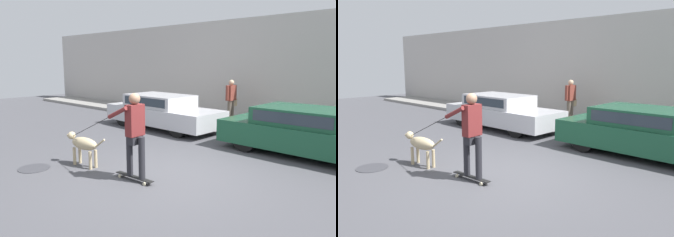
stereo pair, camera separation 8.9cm
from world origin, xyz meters
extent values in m
plane|color=#47474C|center=(0.00, 0.00, 0.00)|extent=(36.00, 36.00, 0.00)
cube|color=#B2ADA8|center=(0.00, 6.99, 2.02)|extent=(32.00, 0.30, 4.04)
cube|color=gray|center=(0.00, 5.79, 0.07)|extent=(30.00, 2.05, 0.14)
cylinder|color=black|center=(-2.15, 4.33, 0.34)|extent=(0.68, 0.22, 0.67)
cylinder|color=black|center=(-2.19, 2.88, 0.34)|extent=(0.68, 0.22, 0.67)
cylinder|color=black|center=(-4.94, 4.41, 0.34)|extent=(0.68, 0.22, 0.67)
cylinder|color=black|center=(-4.98, 2.95, 0.34)|extent=(0.68, 0.22, 0.67)
cube|color=#BCBCC1|center=(-3.57, 3.64, 0.49)|extent=(4.54, 1.81, 0.57)
cube|color=#BCBCC1|center=(-3.75, 3.65, 0.99)|extent=(2.38, 1.59, 0.43)
cube|color=#28333D|center=(-3.77, 2.88, 1.01)|extent=(2.06, 0.07, 0.28)
cylinder|color=black|center=(0.22, 4.46, 0.31)|extent=(0.63, 0.21, 0.63)
cylinder|color=black|center=(0.20, 2.87, 0.31)|extent=(0.63, 0.21, 0.63)
cube|color=#194C33|center=(1.58, 3.64, 0.49)|extent=(4.45, 1.90, 0.60)
cube|color=#194C33|center=(1.40, 3.65, 1.00)|extent=(2.24, 1.68, 0.42)
cube|color=#28333D|center=(1.39, 2.82, 1.02)|extent=(1.96, 0.04, 0.27)
cylinder|color=tan|center=(-2.10, -0.85, 0.20)|extent=(0.07, 0.07, 0.41)
cylinder|color=tan|center=(-2.12, -0.69, 0.20)|extent=(0.07, 0.07, 0.41)
cylinder|color=tan|center=(-1.54, -0.79, 0.20)|extent=(0.07, 0.07, 0.41)
cylinder|color=tan|center=(-1.56, -0.64, 0.20)|extent=(0.07, 0.07, 0.41)
ellipsoid|color=tan|center=(-1.83, -0.74, 0.53)|extent=(0.83, 0.36, 0.28)
sphere|color=tan|center=(-2.28, -0.79, 0.66)|extent=(0.18, 0.18, 0.18)
cylinder|color=tan|center=(-2.36, -0.79, 0.64)|extent=(0.11, 0.09, 0.08)
cylinder|color=tan|center=(-1.30, -0.69, 0.61)|extent=(0.32, 0.07, 0.24)
cylinder|color=beige|center=(-0.65, -0.69, 0.04)|extent=(0.07, 0.03, 0.07)
cylinder|color=beige|center=(-0.66, -0.54, 0.04)|extent=(0.07, 0.03, 0.07)
cylinder|color=beige|center=(0.05, -0.65, 0.04)|extent=(0.07, 0.03, 0.07)
cylinder|color=beige|center=(0.05, -0.50, 0.04)|extent=(0.07, 0.03, 0.07)
cube|color=black|center=(-0.30, -0.59, 0.08)|extent=(0.98, 0.17, 0.02)
cylinder|color=#232328|center=(-0.42, -0.60, 0.51)|extent=(0.13, 0.13, 0.85)
cylinder|color=#232328|center=(-0.08, -0.58, 0.51)|extent=(0.13, 0.13, 0.85)
cube|color=#232328|center=(-0.25, -0.59, 0.85)|extent=(0.17, 0.30, 0.17)
cube|color=maroon|center=(-0.25, -0.59, 1.24)|extent=(0.20, 0.38, 0.62)
sphere|color=#997056|center=(-0.25, -0.59, 1.66)|extent=(0.22, 0.22, 0.22)
cylinder|color=maroon|center=(-0.26, -0.37, 1.21)|extent=(0.08, 0.08, 0.59)
cylinder|color=maroon|center=(-0.51, -0.81, 1.38)|extent=(0.57, 0.09, 0.30)
cylinder|color=black|center=(-1.53, -0.80, 0.95)|extent=(1.51, 0.03, 0.65)
cylinder|color=brown|center=(-2.19, 6.01, 0.53)|extent=(0.16, 0.16, 0.79)
cylinder|color=brown|center=(-2.19, 5.83, 0.53)|extent=(0.16, 0.16, 0.79)
cube|color=brown|center=(-2.19, 5.92, 1.21)|extent=(0.24, 0.45, 0.57)
cylinder|color=brown|center=(-2.20, 6.19, 1.23)|extent=(0.10, 0.10, 0.54)
cylinder|color=brown|center=(-2.18, 5.65, 1.23)|extent=(0.10, 0.10, 0.54)
sphere|color=tan|center=(-2.19, 5.92, 1.60)|extent=(0.20, 0.20, 0.20)
cube|color=tan|center=(-2.20, 6.19, 0.82)|extent=(0.11, 0.27, 0.27)
cylinder|color=#38383D|center=(-2.51, -1.63, 0.01)|extent=(0.69, 0.69, 0.01)
camera|label=1|loc=(4.48, -4.72, 2.35)|focal=35.00mm
camera|label=2|loc=(4.54, -4.66, 2.35)|focal=35.00mm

